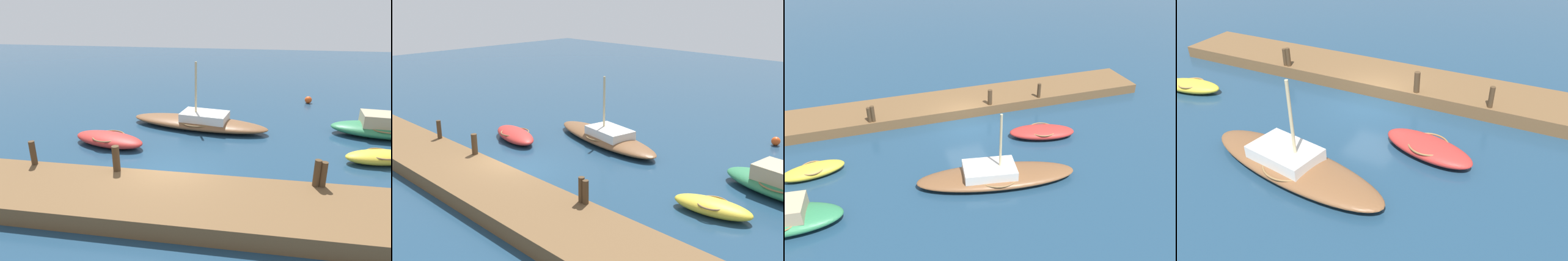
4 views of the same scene
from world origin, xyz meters
TOP-DOWN VIEW (x-y plane):
  - ground_plane at (0.00, 0.00)m, footprint 84.00×84.00m
  - dock_platform at (0.00, -2.39)m, footprint 25.62×3.34m
  - motorboat_green at (10.07, 6.20)m, footprint 5.48×2.58m
  - rowboat_red at (-3.75, 2.79)m, footprint 4.03×2.41m
  - sailboat_brown at (0.29, 6.00)m, footprint 8.08×3.39m
  - dinghy_yellow at (8.85, 2.71)m, footprint 3.25×1.69m
  - mooring_post_west at (-5.28, -0.97)m, footprint 0.23×0.23m
  - mooring_post_mid_west at (-1.84, -0.97)m, footprint 0.28×0.28m
  - mooring_post_mid_east at (5.48, -0.97)m, footprint 0.24×0.24m
  - mooring_post_east at (5.69, -0.97)m, footprint 0.24×0.24m
  - marker_buoy at (7.10, 12.32)m, footprint 0.48×0.48m

SIDE VIEW (x-z plane):
  - ground_plane at x=0.00m, z-range 0.00..0.00m
  - marker_buoy at x=7.10m, z-range 0.00..0.48m
  - dinghy_yellow at x=8.85m, z-range 0.01..0.61m
  - dock_platform at x=0.00m, z-range 0.00..0.63m
  - rowboat_red at x=-3.75m, z-range 0.01..0.63m
  - sailboat_brown at x=0.29m, z-range -1.49..2.23m
  - motorboat_green at x=10.07m, z-range -0.14..1.12m
  - mooring_post_east at x=5.69m, z-range 0.63..1.56m
  - mooring_post_west at x=-5.28m, z-range 0.63..1.61m
  - mooring_post_mid_east at x=5.48m, z-range 0.63..1.62m
  - mooring_post_mid_west at x=-1.84m, z-range 0.63..1.64m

